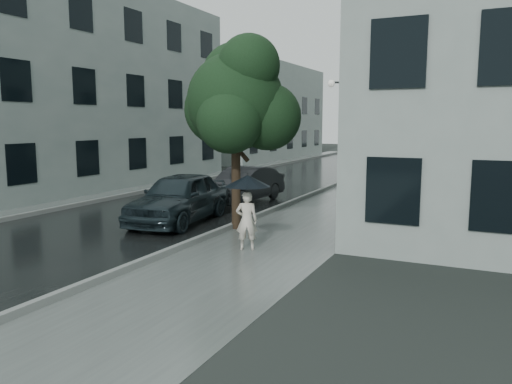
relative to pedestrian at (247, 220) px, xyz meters
The scene contains 15 objects.
ground 1.18m from the pedestrian, 84.97° to the right, with size 120.00×120.00×0.00m, color black.
sidewalk 11.11m from the pedestrian, 88.29° to the left, with size 3.50×60.00×0.01m, color slate.
kerb_near 11.20m from the pedestrian, 97.68° to the left, with size 0.15×60.00×0.15m, color slate.
asphalt_road 12.17m from the pedestrian, 114.27° to the left, with size 6.85×60.00×0.00m, color black.
kerb_far 13.97m from the pedestrian, 127.48° to the left, with size 0.15×60.00×0.15m, color slate.
sidewalk_far 14.56m from the pedestrian, 130.38° to the left, with size 1.70×60.00×0.01m, color #4C5451.
building_near 19.75m from the pedestrian, 73.36° to the left, with size 7.02×36.00×9.00m.
building_far_a 15.93m from the pedestrian, 152.67° to the left, with size 7.02×20.00×9.50m.
building_far_b 32.30m from the pedestrian, 115.21° to the left, with size 7.02×18.00×8.00m.
pedestrian is the anchor object (origin of this frame).
umbrella 0.98m from the pedestrian, 30.23° to the right, with size 1.38×1.38×0.97m.
street_tree 3.96m from the pedestrian, 122.06° to the left, with size 3.64×3.31×5.53m.
lamp_post 11.04m from the pedestrian, 94.07° to the left, with size 0.83×0.43×4.94m.
car_near 4.04m from the pedestrian, 147.66° to the left, with size 1.84×4.57×1.56m, color black.
car_far 7.39m from the pedestrian, 117.18° to the left, with size 1.45×4.16×1.37m, color black.
Camera 1 is at (5.22, -9.83, 3.13)m, focal length 35.00 mm.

